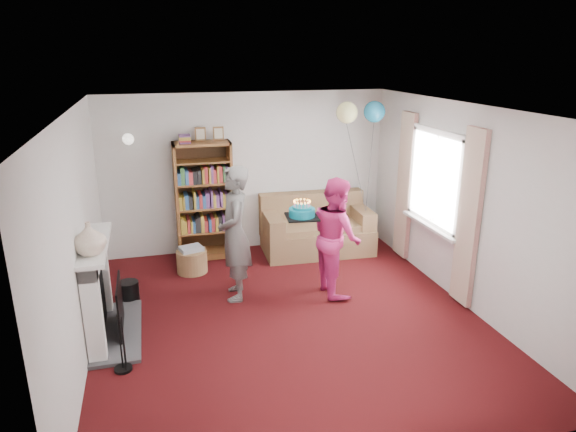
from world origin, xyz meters
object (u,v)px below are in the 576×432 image
object	(u,v)px
birthday_cake	(302,213)
bookcase	(204,201)
person_striped	(235,234)
person_magenta	(336,236)
sofa	(316,230)

from	to	relation	value
birthday_cake	bookcase	bearing A→B (deg)	121.70
person_striped	person_magenta	size ratio (longest dim) A/B	1.12
person_striped	person_magenta	distance (m)	1.32
person_magenta	birthday_cake	distance (m)	0.59
person_striped	birthday_cake	distance (m)	0.89
bookcase	birthday_cake	world-z (taller)	bookcase
person_striped	birthday_cake	size ratio (longest dim) A/B	4.38
bookcase	birthday_cake	bearing A→B (deg)	-58.30
person_magenta	birthday_cake	bearing A→B (deg)	86.39
sofa	person_magenta	bearing A→B (deg)	-95.76
sofa	person_magenta	size ratio (longest dim) A/B	1.09
sofa	person_magenta	world-z (taller)	person_magenta
person_striped	person_magenta	xyz separation A→B (m)	(1.31, -0.18, -0.09)
bookcase	person_striped	size ratio (longest dim) A/B	1.15
bookcase	birthday_cake	distance (m)	2.03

